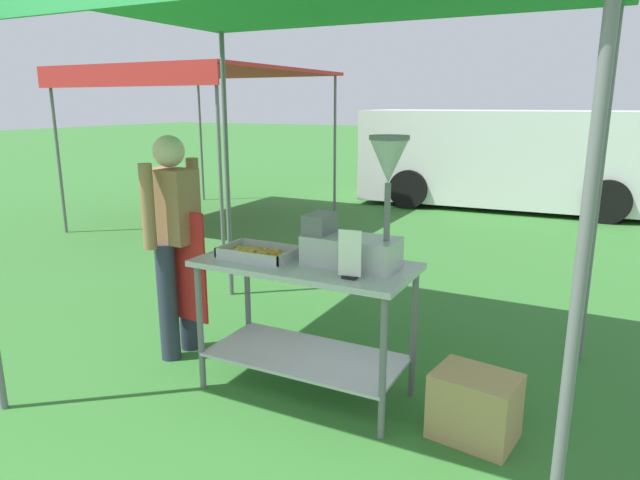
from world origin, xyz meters
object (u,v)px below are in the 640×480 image
donut_cart (305,299)px  donut_fryer (358,225)px  menu_sign (350,258)px  supply_crate (475,406)px  donut_tray (256,254)px  vendor (175,236)px  van_white (509,157)px  neighbour_tent (202,74)px

donut_cart → donut_fryer: (0.33, 0.05, 0.49)m
menu_sign → supply_crate: menu_sign is taller
donut_tray → supply_crate: size_ratio=0.96×
menu_sign → donut_tray: bearing=169.8°
donut_tray → supply_crate: (1.40, 0.03, -0.71)m
donut_tray → vendor: vendor is taller
donut_cart → donut_tray: (-0.32, -0.06, 0.26)m
supply_crate → van_white: van_white is taller
menu_sign → van_white: 7.77m
vendor → neighbour_tent: bearing=125.6°
donut_cart → donut_fryer: 0.60m
donut_cart → vendor: 1.14m
van_white → supply_crate: bearing=-82.0°
supply_crate → van_white: bearing=98.0°
menu_sign → neighbour_tent: bearing=135.8°
neighbour_tent → donut_fryer: bearing=-42.9°
donut_tray → donut_fryer: size_ratio=0.60×
donut_tray → vendor: bearing=170.3°
neighbour_tent → donut_cart: bearing=-45.6°
donut_tray → vendor: (-0.78, 0.13, 0.00)m
supply_crate → neighbour_tent: neighbour_tent is taller
donut_cart → supply_crate: bearing=-1.4°
van_white → neighbour_tent: bearing=-137.1°
donut_cart → menu_sign: 0.55m
neighbour_tent → van_white: bearing=42.9°
donut_fryer → supply_crate: donut_fryer is taller
vendor → supply_crate: bearing=-2.7°
van_white → neighbour_tent: size_ratio=1.55×
vendor → neighbour_tent: size_ratio=0.48×
donut_tray → donut_fryer: 0.70m
vendor → van_white: van_white is taller
van_white → donut_fryer: bearing=-87.6°
menu_sign → vendor: vendor is taller
supply_crate → neighbour_tent: bearing=141.2°
donut_fryer → supply_crate: (0.75, -0.08, -0.94)m
donut_tray → vendor: 0.79m
donut_tray → donut_fryer: (0.65, 0.11, 0.23)m
menu_sign → vendor: size_ratio=0.17×
donut_fryer → vendor: bearing=179.0°
van_white → neighbour_tent: 5.48m
donut_tray → menu_sign: (0.70, -0.13, 0.09)m
menu_sign → vendor: (-1.48, 0.26, -0.09)m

